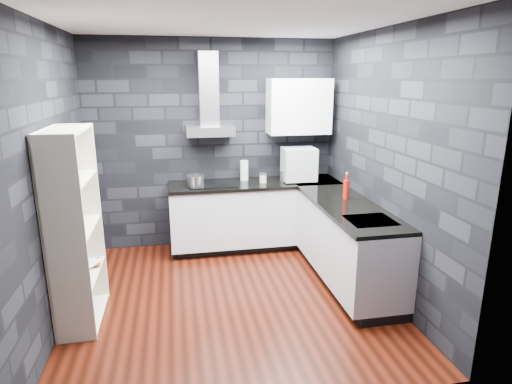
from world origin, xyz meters
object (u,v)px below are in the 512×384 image
object	(u,v)px
glass_vase	(244,170)
appliance_garage	(299,164)
pot	(196,181)
utensil_crock	(284,176)
fruit_bowl	(71,230)
bookshelf	(75,229)
red_bottle	(346,190)
storage_jar	(263,179)

from	to	relation	value
glass_vase	appliance_garage	distance (m)	0.72
pot	utensil_crock	distance (m)	1.15
glass_vase	utensil_crock	xyz separation A→B (m)	(0.50, -0.15, -0.06)
appliance_garage	fruit_bowl	bearing A→B (deg)	-148.24
pot	bookshelf	bearing A→B (deg)	-131.20
red_bottle	fruit_bowl	xyz separation A→B (m)	(-2.77, -0.59, -0.07)
pot	bookshelf	distance (m)	1.75
glass_vase	bookshelf	world-z (taller)	bookshelf
bookshelf	glass_vase	bearing A→B (deg)	47.94
utensil_crock	red_bottle	world-z (taller)	red_bottle
appliance_garage	red_bottle	bearing A→B (deg)	-72.21
fruit_bowl	utensil_crock	bearing A→B (deg)	33.52
pot	glass_vase	size ratio (longest dim) A/B	0.78
red_bottle	bookshelf	world-z (taller)	bookshelf
storage_jar	appliance_garage	bearing A→B (deg)	0.27
storage_jar	fruit_bowl	size ratio (longest dim) A/B	0.46
glass_vase	bookshelf	bearing A→B (deg)	-139.24
glass_vase	pot	bearing A→B (deg)	-160.14
storage_jar	red_bottle	bearing A→B (deg)	-50.29
utensil_crock	glass_vase	bearing A→B (deg)	163.09
appliance_garage	utensil_crock	bearing A→B (deg)	173.68
pot	fruit_bowl	bearing A→B (deg)	-128.70
storage_jar	appliance_garage	xyz separation A→B (m)	(0.48, 0.00, 0.17)
pot	storage_jar	world-z (taller)	pot
pot	glass_vase	xyz separation A→B (m)	(0.65, 0.23, 0.06)
bookshelf	utensil_crock	bearing A→B (deg)	38.53
glass_vase	storage_jar	world-z (taller)	glass_vase
storage_jar	red_bottle	distance (m)	1.18
pot	fruit_bowl	size ratio (longest dim) A/B	0.89
appliance_garage	pot	bearing A→B (deg)	-176.79
fruit_bowl	bookshelf	bearing A→B (deg)	90.00
pot	glass_vase	bearing A→B (deg)	19.86
glass_vase	bookshelf	distance (m)	2.38
glass_vase	red_bottle	bearing A→B (deg)	-48.24
appliance_garage	storage_jar	bearing A→B (deg)	-179.01
storage_jar	appliance_garage	size ratio (longest dim) A/B	0.25
red_bottle	fruit_bowl	size ratio (longest dim) A/B	0.92
utensil_crock	appliance_garage	size ratio (longest dim) A/B	0.33
pot	glass_vase	world-z (taller)	glass_vase
appliance_garage	fruit_bowl	size ratio (longest dim) A/B	1.81
glass_vase	fruit_bowl	size ratio (longest dim) A/B	1.13
glass_vase	fruit_bowl	bearing A→B (deg)	-137.08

